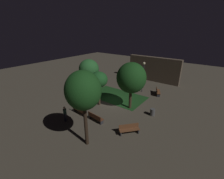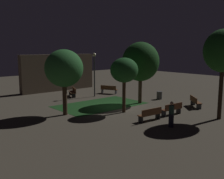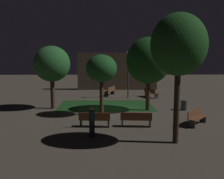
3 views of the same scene
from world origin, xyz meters
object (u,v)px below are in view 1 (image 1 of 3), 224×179
at_px(bench_near_trees, 79,110).
at_px(tree_lawn_side, 99,80).
at_px(pedestrian, 65,113).
at_px(trash_bin, 152,112).
at_px(tree_right_canopy, 89,69).
at_px(tree_left_canopy, 83,91).
at_px(bench_front_right, 158,91).
at_px(bench_path_side, 137,84).
at_px(tree_back_left, 131,78).
at_px(bench_corner, 95,117).
at_px(lamp_post_plaza_west, 143,72).
at_px(bench_lawn_edge, 129,129).

height_order(bench_near_trees, tree_lawn_side, tree_lawn_side).
bearing_deg(pedestrian, trash_bin, 43.61).
bearing_deg(bench_near_trees, tree_right_canopy, 123.54).
bearing_deg(tree_left_canopy, bench_front_right, 86.17).
relative_size(bench_path_side, tree_lawn_side, 0.45).
bearing_deg(bench_front_right, tree_back_left, -101.37).
relative_size(bench_corner, tree_left_canopy, 0.30).
height_order(bench_path_side, tree_right_canopy, tree_right_canopy).
bearing_deg(bench_front_right, pedestrian, -112.56).
distance_m(bench_path_side, tree_right_canopy, 7.97).
relative_size(bench_near_trees, bench_corner, 1.00).
xyz_separation_m(bench_path_side, tree_left_canopy, (3.00, -13.87, 4.13)).
xyz_separation_m(bench_path_side, lamp_post_plaza_west, (1.65, -1.45, 2.51)).
xyz_separation_m(bench_near_trees, tree_back_left, (3.72, 4.44, 3.18)).
xyz_separation_m(bench_front_right, tree_right_canopy, (-8.29, -4.90, 2.90)).
distance_m(tree_right_canopy, tree_left_canopy, 10.93).
bearing_deg(bench_path_side, tree_lawn_side, -94.57).
bearing_deg(pedestrian, tree_left_canopy, -14.03).
relative_size(bench_corner, bench_lawn_edge, 1.10).
relative_size(bench_near_trees, trash_bin, 2.42).
relative_size(trash_bin, pedestrian, 0.47).
bearing_deg(tree_right_canopy, bench_front_right, 30.59).
xyz_separation_m(tree_right_canopy, lamp_post_plaza_west, (6.08, 4.51, -0.39)).
bearing_deg(tree_back_left, bench_near_trees, -129.94).
height_order(tree_lawn_side, tree_right_canopy, tree_right_canopy).
bearing_deg(bench_corner, tree_left_canopy, -59.65).
xyz_separation_m(bench_lawn_edge, trash_bin, (0.43, 4.08, -0.10)).
distance_m(tree_left_canopy, lamp_post_plaza_west, 12.60).
relative_size(bench_path_side, tree_right_canopy, 0.39).
distance_m(bench_lawn_edge, tree_left_canopy, 5.57).
distance_m(bench_near_trees, bench_corner, 2.39).
bearing_deg(bench_near_trees, bench_front_right, 64.29).
height_order(tree_right_canopy, tree_left_canopy, tree_left_canopy).
bearing_deg(bench_corner, bench_path_side, 97.17).
relative_size(bench_corner, tree_back_left, 0.34).
height_order(bench_lawn_edge, tree_left_canopy, tree_left_canopy).
distance_m(bench_front_right, tree_right_canopy, 10.06).
relative_size(bench_near_trees, tree_left_canopy, 0.30).
xyz_separation_m(bench_near_trees, lamp_post_plaza_west, (2.65, 9.69, 2.51)).
height_order(bench_corner, trash_bin, bench_corner).
height_order(tree_right_canopy, trash_bin, tree_right_canopy).
bearing_deg(trash_bin, bench_front_right, 106.02).
height_order(bench_near_trees, lamp_post_plaza_west, lamp_post_plaza_west).
distance_m(bench_front_right, tree_left_canopy, 13.50).
height_order(tree_right_canopy, pedestrian, tree_right_canopy).
xyz_separation_m(bench_corner, tree_lawn_side, (-2.06, 2.93, 2.69)).
height_order(bench_lawn_edge, trash_bin, bench_lawn_edge).
bearing_deg(tree_back_left, tree_right_canopy, 174.12).
relative_size(bench_near_trees, tree_back_left, 0.34).
xyz_separation_m(bench_front_right, pedestrian, (-4.91, -11.81, 0.37)).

